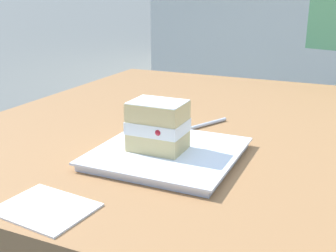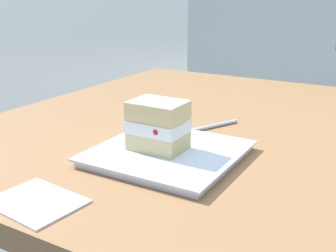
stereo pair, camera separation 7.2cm
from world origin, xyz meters
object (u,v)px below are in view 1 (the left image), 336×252
object	(u,v)px
dessert_plate	(168,154)
dessert_fork	(194,128)
cake_slice	(158,126)
patio_table	(298,173)
paper_napkin	(46,208)

from	to	relation	value
dessert_plate	dessert_fork	distance (m)	0.17
dessert_plate	dessert_fork	bearing A→B (deg)	-84.71
dessert_fork	dessert_plate	bearing A→B (deg)	95.29
dessert_plate	cake_slice	size ratio (longest dim) A/B	2.54
patio_table	cake_slice	xyz separation A→B (m)	(0.22, 0.24, 0.15)
patio_table	dessert_fork	bearing A→B (deg)	16.56
cake_slice	dessert_fork	world-z (taller)	cake_slice
cake_slice	dessert_fork	xyz separation A→B (m)	(-0.00, -0.18, -0.06)
cake_slice	paper_napkin	bearing A→B (deg)	75.60
patio_table	cake_slice	bearing A→B (deg)	47.85
cake_slice	dessert_fork	distance (m)	0.18
patio_table	cake_slice	size ratio (longest dim) A/B	14.55
patio_table	dessert_plate	bearing A→B (deg)	49.47
cake_slice	patio_table	bearing A→B (deg)	-132.15
patio_table	paper_napkin	xyz separation A→B (m)	(0.28, 0.47, 0.09)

